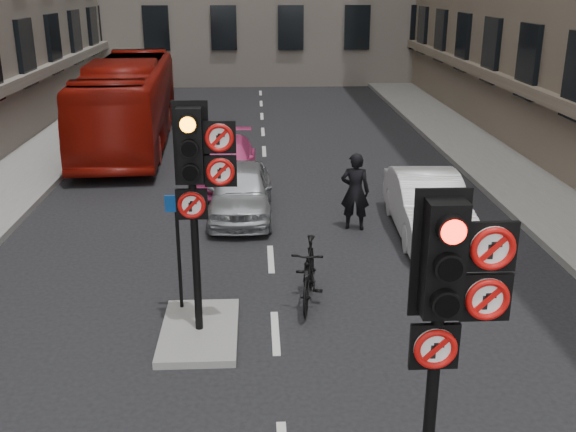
{
  "coord_description": "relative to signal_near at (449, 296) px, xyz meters",
  "views": [
    {
      "loc": [
        -0.26,
        -4.49,
        5.32
      ],
      "look_at": [
        0.12,
        3.22,
        2.6
      ],
      "focal_mm": 42.0,
      "sensor_mm": 36.0,
      "label": 1
    }
  ],
  "objects": [
    {
      "name": "pavement_right",
      "position": [
        5.71,
        11.01,
        -2.5
      ],
      "size": [
        3.0,
        50.0,
        0.16
      ],
      "primitive_type": "cube",
      "color": "gray",
      "rests_on": "ground"
    },
    {
      "name": "centre_island",
      "position": [
        -2.69,
        4.01,
        -2.52
      ],
      "size": [
        1.2,
        2.0,
        0.12
      ],
      "primitive_type": "cube",
      "color": "gray",
      "rests_on": "ground"
    },
    {
      "name": "signal_near",
      "position": [
        0.0,
        0.0,
        0.0
      ],
      "size": [
        0.91,
        0.4,
        3.58
      ],
      "color": "black",
      "rests_on": "ground"
    },
    {
      "name": "signal_far",
      "position": [
        -2.6,
        4.0,
        0.12
      ],
      "size": [
        0.91,
        0.4,
        3.58
      ],
      "color": "black",
      "rests_on": "centre_island"
    },
    {
      "name": "car_silver",
      "position": [
        -2.12,
        9.72,
        -1.96
      ],
      "size": [
        1.51,
        3.66,
        1.24
      ],
      "primitive_type": "imported",
      "rotation": [
        0.0,
        0.0,
        -0.01
      ],
      "color": "#A2A5A9",
      "rests_on": "ground"
    },
    {
      "name": "car_white",
      "position": [
        2.0,
        8.34,
        -1.92
      ],
      "size": [
        1.55,
        4.06,
        1.32
      ],
      "primitive_type": "imported",
      "rotation": [
        0.0,
        0.0,
        -0.04
      ],
      "color": "silver",
      "rests_on": "ground"
    },
    {
      "name": "car_pink",
      "position": [
        -2.62,
        12.5,
        -1.99
      ],
      "size": [
        1.74,
        4.12,
        1.19
      ],
      "primitive_type": "imported",
      "rotation": [
        0.0,
        0.0,
        -0.02
      ],
      "color": "#D53E82",
      "rests_on": "ground"
    },
    {
      "name": "bus_red",
      "position": [
        -5.99,
        17.2,
        -1.15
      ],
      "size": [
        2.98,
        10.4,
        2.86
      ],
      "primitive_type": "imported",
      "rotation": [
        0.0,
        0.0,
        0.06
      ],
      "color": "maroon",
      "rests_on": "ground"
    },
    {
      "name": "motorcycle",
      "position": [
        -0.87,
        5.07,
        -2.03
      ],
      "size": [
        0.81,
        1.91,
        1.11
      ],
      "primitive_type": "imported",
      "rotation": [
        0.0,
        0.0,
        -0.16
      ],
      "color": "black",
      "rests_on": "ground"
    },
    {
      "name": "motorcyclist",
      "position": [
        0.43,
        8.68,
        -1.7
      ],
      "size": [
        0.72,
        0.55,
        1.76
      ],
      "primitive_type": "imported",
      "rotation": [
        0.0,
        0.0,
        2.92
      ],
      "color": "black",
      "rests_on": "ground"
    },
    {
      "name": "info_sign",
      "position": [
        -3.04,
        4.74,
        -1.18
      ],
      "size": [
        0.34,
        0.1,
        1.98
      ],
      "rotation": [
        0.0,
        0.0,
        0.0
      ],
      "color": "black",
      "rests_on": "centre_island"
    }
  ]
}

